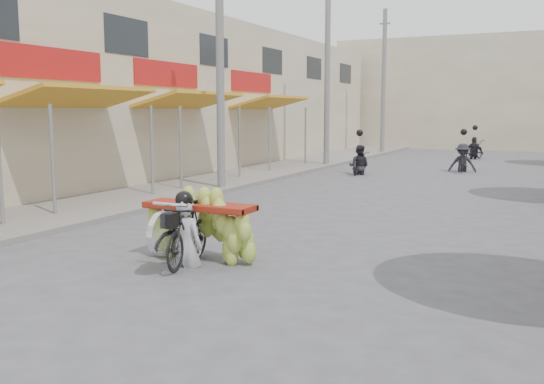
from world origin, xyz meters
The scene contains 10 objects.
sidewalk_left centered at (-7.00, 15.00, 0.06)m, with size 4.00×60.00×0.12m, color gray.
shophouse_row_left centered at (-11.98, 13.98, 3.00)m, with size 9.77×40.00×6.00m.
far_building centered at (0.00, 38.00, 3.50)m, with size 20.00×6.00×7.00m, color beige.
utility_pole_mid centered at (-5.40, 12.00, 4.03)m, with size 0.60×0.24×8.00m.
utility_pole_far centered at (-5.40, 21.00, 4.03)m, with size 0.60×0.24×8.00m.
utility_pole_back centered at (-5.40, 30.00, 4.03)m, with size 0.60×0.24×8.00m.
banana_motorbike centered at (-1.34, 4.19, 0.67)m, with size 2.20×1.85×1.95m.
bg_motorbike_a centered at (-3.08, 18.36, 0.76)m, with size 0.81×1.53×1.95m.
bg_motorbike_b centered at (0.32, 21.04, 0.85)m, with size 1.12×1.71×1.95m.
bg_motorbike_c centered at (-0.13, 27.92, 0.78)m, with size 1.09×1.80×1.95m.
Camera 1 is at (3.86, -3.73, 2.39)m, focal length 40.00 mm.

